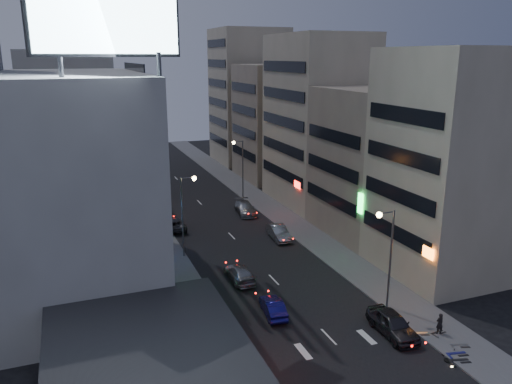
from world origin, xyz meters
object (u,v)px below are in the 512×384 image
parked_car_right_near (393,324)px  scooter_black_b (442,323)px  parked_car_left (173,224)px  parked_car_right_far (245,208)px  scooter_black_a (468,350)px  scooter_blue (465,343)px  person (440,324)px  scooter_silver_b (428,325)px  road_car_silver (240,273)px  road_car_blue (273,307)px  parked_car_right_mid (278,232)px  scooter_silver_a (468,337)px

parked_car_right_near → scooter_black_b: 3.73m
parked_car_left → parked_car_right_far: parked_car_right_far is taller
scooter_black_a → scooter_blue: size_ratio=0.98×
parked_car_right_near → scooter_blue: size_ratio=2.43×
person → scooter_silver_b: 0.81m
person → scooter_black_a: (-0.33, -3.14, -0.20)m
parked_car_left → road_car_silver: 15.61m
road_car_blue → scooter_black_b: road_car_blue is taller
scooter_black_a → parked_car_right_far: bearing=20.7°
parked_car_right_near → road_car_silver: parked_car_right_near is taller
parked_car_right_mid → person: bearing=-78.0°
person → scooter_blue: person is taller
parked_car_right_near → road_car_blue: size_ratio=1.22×
scooter_black_a → scooter_black_b: 3.61m
parked_car_left → scooter_black_a: size_ratio=2.45×
scooter_silver_a → scooter_silver_b: 2.72m
parked_car_right_near → scooter_silver_a: parked_car_right_near is taller
parked_car_left → parked_car_right_mid: bearing=142.3°
parked_car_right_mid → road_car_silver: size_ratio=0.97×
parked_car_right_far → person: 31.79m
parked_car_right_near → scooter_blue: parked_car_right_near is taller
person → parked_car_right_near: bearing=-20.6°
scooter_black_a → person: bearing=9.8°
scooter_black_a → scooter_silver_a: 1.83m
scooter_silver_a → scooter_blue: scooter_blue is taller
parked_car_right_far → parked_car_right_near: bearing=-82.3°
scooter_black_b → parked_car_right_mid: bearing=1.8°
parked_car_left → scooter_blue: size_ratio=2.39×
road_car_blue → road_car_silver: road_car_silver is taller
parked_car_right_far → road_car_silver: parked_car_right_far is taller
parked_car_right_mid → parked_car_right_far: parked_car_right_far is taller
person → scooter_black_b: person is taller
scooter_blue → parked_car_left: bearing=35.0°
scooter_silver_b → parked_car_right_mid: bearing=25.7°
road_car_blue → scooter_black_b: size_ratio=2.32×
scooter_silver_a → scooter_blue: (-0.84, -0.64, 0.05)m
scooter_blue → road_car_blue: bearing=59.3°
scooter_silver_b → person: bearing=-104.8°
road_car_silver → parked_car_right_far: bearing=-110.0°
parked_car_right_near → scooter_black_a: (2.72, -4.42, -0.11)m
road_car_blue → scooter_black_b: bearing=155.9°
person → scooter_black_b: 0.72m
scooter_black_b → scooter_silver_a: bearing=-178.3°
parked_car_left → scooter_silver_a: parked_car_left is taller
parked_car_right_mid → scooter_blue: bearing=-78.6°
scooter_blue → scooter_black_b: (0.49, 2.79, -0.09)m
parked_car_left → road_car_blue: (3.11, -22.03, -0.01)m
parked_car_right_near → road_car_blue: 8.90m
parked_car_right_far → road_car_blue: 25.59m
parked_car_right_far → scooter_black_b: bearing=-75.8°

